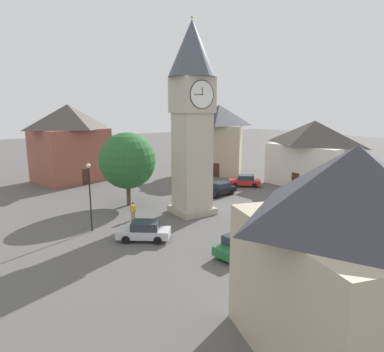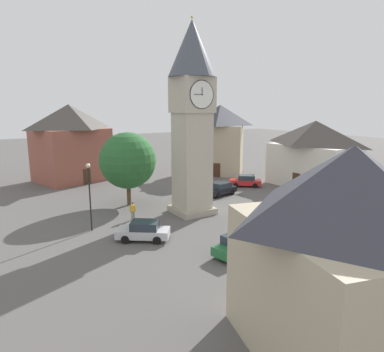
% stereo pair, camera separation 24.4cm
% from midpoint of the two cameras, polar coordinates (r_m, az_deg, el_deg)
% --- Properties ---
extents(ground_plane, '(200.00, 200.00, 0.00)m').
position_cam_midpoint_polar(ground_plane, '(34.47, -0.20, -6.05)').
color(ground_plane, '#565451').
extents(clock_tower, '(4.44, 4.44, 18.27)m').
position_cam_midpoint_polar(clock_tower, '(32.90, -0.22, 11.90)').
color(clock_tower, '#A59C89').
rests_on(clock_tower, ground).
extents(car_blue_kerb, '(4.16, 1.87, 1.53)m').
position_cam_midpoint_polar(car_blue_kerb, '(39.06, 19.31, -3.45)').
color(car_blue_kerb, '#236B38').
rests_on(car_blue_kerb, ground).
extents(car_silver_kerb, '(4.34, 3.77, 1.53)m').
position_cam_midpoint_polar(car_silver_kerb, '(27.65, -8.17, -8.95)').
color(car_silver_kerb, silver).
rests_on(car_silver_kerb, ground).
extents(car_red_corner, '(4.37, 2.43, 1.53)m').
position_cam_midpoint_polar(car_red_corner, '(41.10, 4.51, -2.13)').
color(car_red_corner, black).
rests_on(car_red_corner, ground).
extents(car_white_side, '(4.37, 2.43, 1.53)m').
position_cam_midpoint_polar(car_white_side, '(25.06, 7.68, -11.12)').
color(car_white_side, '#236B38').
rests_on(car_white_side, ground).
extents(car_black_far, '(4.29, 3.88, 1.53)m').
position_cam_midpoint_polar(car_black_far, '(45.98, 8.55, -0.77)').
color(car_black_far, red).
rests_on(car_black_far, ground).
extents(pedestrian, '(0.55, 0.29, 1.69)m').
position_cam_midpoint_polar(pedestrian, '(32.46, -9.94, -5.47)').
color(pedestrian, '#706656').
rests_on(pedestrian, ground).
extents(tree, '(5.91, 5.91, 7.76)m').
position_cam_midpoint_polar(tree, '(36.69, -10.80, 2.51)').
color(tree, brown).
rests_on(tree, ground).
extents(building_shop_left, '(9.05, 9.72, 8.89)m').
position_cam_midpoint_polar(building_shop_left, '(15.42, 23.98, -11.56)').
color(building_shop_left, tan).
rests_on(building_shop_left, ground).
extents(building_terrace_right, '(10.20, 10.19, 10.63)m').
position_cam_midpoint_polar(building_terrace_right, '(54.42, 4.32, 6.15)').
color(building_terrace_right, tan).
rests_on(building_terrace_right, ground).
extents(building_corner_back, '(8.13, 11.36, 8.57)m').
position_cam_midpoint_polar(building_corner_back, '(48.04, 19.18, 3.62)').
color(building_corner_back, silver).
rests_on(building_corner_back, ground).
extents(building_hall_far, '(11.11, 10.08, 10.68)m').
position_cam_midpoint_polar(building_hall_far, '(51.45, -19.67, 5.26)').
color(building_hall_far, '#995142').
rests_on(building_hall_far, ground).
extents(lamp_post, '(0.36, 0.36, 5.77)m').
position_cam_midpoint_polar(lamp_post, '(29.74, -16.77, -1.80)').
color(lamp_post, black).
rests_on(lamp_post, ground).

